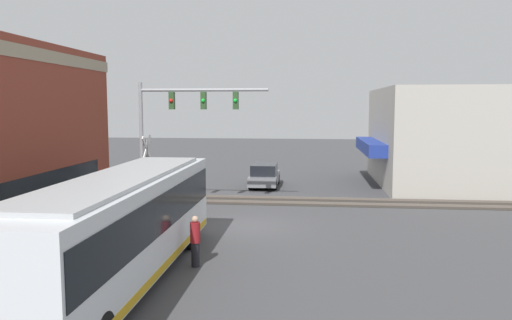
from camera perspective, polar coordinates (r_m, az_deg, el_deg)
ground_plane at (r=22.60m, az=-1.05°, el=-7.55°), size 120.00×120.00×0.00m
shop_building at (r=36.02m, az=20.02°, el=2.48°), size 12.24×9.05×6.55m
city_bus at (r=15.57m, az=-15.05°, el=-7.14°), size 12.27×2.59×3.33m
traffic_signal_gantry at (r=26.39m, az=-8.78°, el=5.04°), size 0.42×6.82×6.59m
crossing_signal at (r=27.39m, az=-12.35°, el=-0.39°), size 1.41×1.18×3.81m
rail_track_near at (r=28.42m, az=0.47°, el=-4.64°), size 2.60×60.00×0.15m
parked_car_grey at (r=33.26m, az=0.98°, el=-1.85°), size 4.40×1.82×1.54m
pedestrian_at_crossing at (r=27.56m, az=-8.47°, el=-3.30°), size 0.34×0.34×1.68m
pedestrian_near_bus at (r=17.00m, az=-6.96°, el=-9.14°), size 0.34×0.34×1.74m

